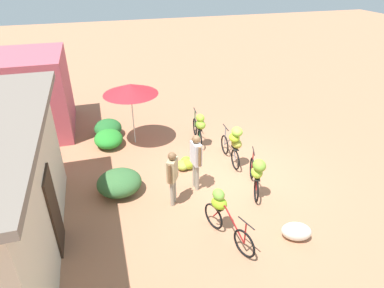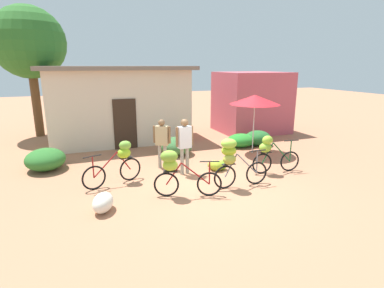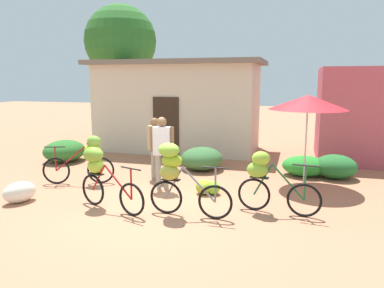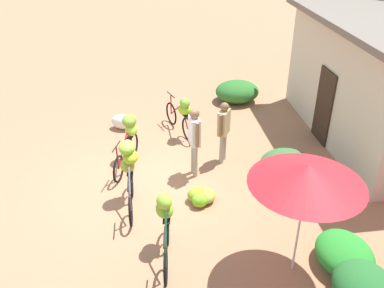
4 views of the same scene
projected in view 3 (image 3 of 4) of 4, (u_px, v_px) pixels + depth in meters
name	position (u px, v px, depth m)	size (l,w,h in m)	color
ground_plane	(154.00, 207.00, 7.51)	(60.00, 60.00, 0.00)	#AC7151
building_low	(178.00, 105.00, 13.46)	(6.18, 3.08, 3.24)	beige
shop_pink	(371.00, 115.00, 11.63)	(3.20, 2.80, 2.95)	#B94D5C
tree_behind_building	(121.00, 42.00, 16.32)	(3.18, 3.18, 5.85)	brown
hedge_bush_front_left	(64.00, 151.00, 11.64)	(1.23, 1.41, 0.68)	#2C6A29
hedge_bush_front_right	(202.00, 158.00, 10.58)	(1.20, 1.26, 0.65)	#366634
hedge_bush_mid	(305.00, 166.00, 9.92)	(1.20, 1.00, 0.54)	#278C2D
hedge_bush_by_door	(335.00, 166.00, 9.67)	(1.10, 1.00, 0.62)	#246A2E
market_umbrella	(308.00, 102.00, 8.75)	(1.86, 1.86, 2.22)	beige
bicycle_leftmost	(87.00, 157.00, 9.08)	(1.69, 0.67, 1.22)	black
bicycle_near_pile	(101.00, 171.00, 7.37)	(1.67, 0.67, 1.24)	black
bicycle_center_loaded	(176.00, 172.00, 6.92)	(1.64, 0.46, 1.41)	black
bicycle_by_shop	(267.00, 178.00, 7.10)	(1.61, 0.40, 1.21)	black
banana_pile_on_ground	(208.00, 187.00, 8.40)	(0.69, 0.73, 0.33)	#77C127
produce_sack	(20.00, 192.00, 7.77)	(0.70, 0.44, 0.44)	silver
person_vendor	(162.00, 145.00, 8.54)	(0.58, 0.25, 1.73)	gray
person_bystander	(155.00, 142.00, 9.44)	(0.51, 0.38, 1.61)	gray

